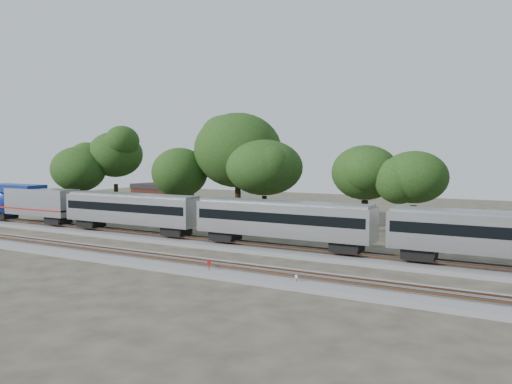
# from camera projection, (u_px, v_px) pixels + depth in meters

# --- Properties ---
(ground) EXTENTS (160.00, 160.00, 0.00)m
(ground) POSITION_uv_depth(u_px,v_px,m) (202.00, 258.00, 46.91)
(ground) COLOR #383328
(ground) RESTS_ON ground
(track_far) EXTENTS (160.00, 5.00, 0.73)m
(track_far) POSITION_uv_depth(u_px,v_px,m) (235.00, 245.00, 52.12)
(track_far) COLOR slate
(track_far) RESTS_ON ground
(track_near) EXTENTS (160.00, 5.00, 0.73)m
(track_near) POSITION_uv_depth(u_px,v_px,m) (175.00, 263.00, 43.41)
(track_near) COLOR slate
(track_near) RESTS_ON ground
(train) EXTENTS (95.64, 3.30, 4.87)m
(train) POSITION_uv_depth(u_px,v_px,m) (284.00, 219.00, 49.16)
(train) COLOR #BABCC1
(train) RESTS_ON ground
(switch_stand_red) EXTENTS (0.35, 0.17, 1.16)m
(switch_stand_red) POSITION_uv_depth(u_px,v_px,m) (209.00, 266.00, 39.97)
(switch_stand_red) COLOR #512D19
(switch_stand_red) RESTS_ON ground
(switch_stand_white) EXTENTS (0.27, 0.14, 0.89)m
(switch_stand_white) POSITION_uv_depth(u_px,v_px,m) (296.00, 279.00, 36.39)
(switch_stand_white) COLOR #512D19
(switch_stand_white) RESTS_ON ground
(switch_lever) EXTENTS (0.54, 0.37, 0.30)m
(switch_lever) POSITION_uv_depth(u_px,v_px,m) (243.00, 278.00, 38.53)
(switch_lever) COLOR #512D19
(switch_lever) RESTS_ON ground
(brick_building) EXTENTS (10.51, 8.14, 4.60)m
(brick_building) POSITION_uv_depth(u_px,v_px,m) (162.00, 196.00, 88.88)
(brick_building) COLOR brown
(brick_building) RESTS_ON ground
(tree_0) EXTENTS (7.65, 7.65, 10.79)m
(tree_0) POSITION_uv_depth(u_px,v_px,m) (78.00, 169.00, 74.68)
(tree_0) COLOR black
(tree_0) RESTS_ON ground
(tree_1) EXTENTS (9.91, 9.91, 13.98)m
(tree_1) POSITION_uv_depth(u_px,v_px,m) (115.00, 155.00, 75.72)
(tree_1) COLOR black
(tree_1) RESTS_ON ground
(tree_2) EXTENTS (7.31, 7.31, 10.31)m
(tree_2) POSITION_uv_depth(u_px,v_px,m) (180.00, 173.00, 70.89)
(tree_2) COLOR black
(tree_2) RESTS_ON ground
(tree_3) EXTENTS (10.48, 10.48, 14.78)m
(tree_3) POSITION_uv_depth(u_px,v_px,m) (238.00, 150.00, 69.84)
(tree_3) COLOR black
(tree_3) RESTS_ON ground
(tree_4) EXTENTS (8.16, 8.16, 11.50)m
(tree_4) POSITION_uv_depth(u_px,v_px,m) (264.00, 168.00, 64.92)
(tree_4) COLOR black
(tree_4) RESTS_ON ground
(tree_5) EXTENTS (7.61, 7.61, 10.72)m
(tree_5) POSITION_uv_depth(u_px,v_px,m) (365.00, 173.00, 61.72)
(tree_5) COLOR black
(tree_5) RESTS_ON ground
(tree_6) EXTENTS (7.22, 7.22, 10.19)m
(tree_6) POSITION_uv_depth(u_px,v_px,m) (414.00, 177.00, 57.26)
(tree_6) COLOR black
(tree_6) RESTS_ON ground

